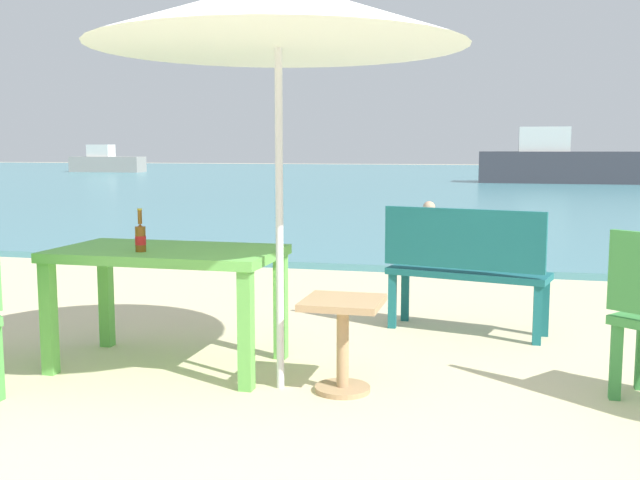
{
  "coord_description": "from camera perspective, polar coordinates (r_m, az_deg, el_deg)",
  "views": [
    {
      "loc": [
        1.02,
        -3.19,
        1.39
      ],
      "look_at": [
        -0.52,
        3.0,
        0.6
      ],
      "focal_mm": 41.89,
      "sensor_mm": 36.0,
      "label": 1
    }
  ],
  "objects": [
    {
      "name": "side_table_wood",
      "position": [
        4.28,
        1.75,
        -6.98
      ],
      "size": [
        0.44,
        0.44,
        0.54
      ],
      "color": "tan",
      "rests_on": "ground_plane"
    },
    {
      "name": "sea_water",
      "position": [
        33.24,
        12.23,
        4.58
      ],
      "size": [
        120.0,
        50.0,
        0.08
      ],
      "primitive_type": "cube",
      "color": "teal",
      "rests_on": "ground_plane"
    },
    {
      "name": "boat_sailboat",
      "position": [
        29.26,
        17.55,
        5.64
      ],
      "size": [
        5.7,
        1.56,
        2.07
      ],
      "color": "#38383F",
      "rests_on": "sea_water"
    },
    {
      "name": "bench_teal_center",
      "position": [
        5.65,
        11.04,
        -1.71
      ],
      "size": [
        1.25,
        0.62,
        0.95
      ],
      "color": "#196066",
      "rests_on": "ground_plane"
    },
    {
      "name": "ground_plane",
      "position": [
        3.63,
        -3.64,
        -15.48
      ],
      "size": [
        120.0,
        120.0,
        0.0
      ],
      "primitive_type": "plane",
      "color": "beige"
    },
    {
      "name": "boat_ferry",
      "position": [
        42.19,
        -16.0,
        5.74
      ],
      "size": [
        4.06,
        1.11,
        1.47
      ],
      "color": "gray",
      "rests_on": "sea_water"
    },
    {
      "name": "patio_umbrella",
      "position": [
        4.28,
        -3.22,
        16.81
      ],
      "size": [
        2.1,
        2.1,
        2.3
      ],
      "color": "silver",
      "rests_on": "ground_plane"
    },
    {
      "name": "swimmer_person",
      "position": [
        12.79,
        8.32,
        1.83
      ],
      "size": [
        0.34,
        0.34,
        0.41
      ],
      "color": "tan",
      "rests_on": "sea_water"
    },
    {
      "name": "beer_bottle_amber",
      "position": [
        4.68,
        -13.56,
        0.27
      ],
      "size": [
        0.07,
        0.07,
        0.26
      ],
      "color": "brown",
      "rests_on": "picnic_table_green"
    },
    {
      "name": "picnic_table_green",
      "position": [
        4.81,
        -11.55,
        -1.94
      ],
      "size": [
        1.4,
        0.8,
        0.76
      ],
      "color": "#60B24C",
      "rests_on": "ground_plane"
    }
  ]
}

